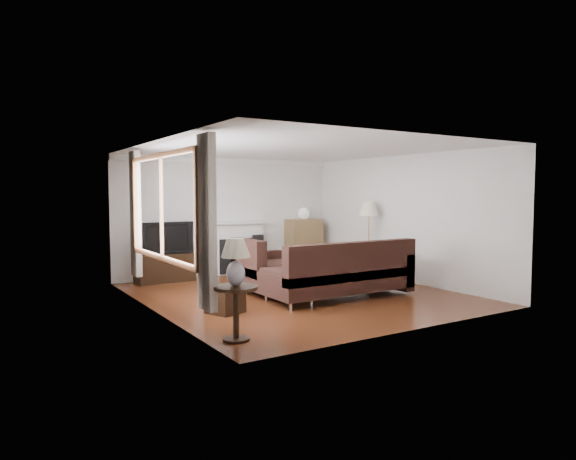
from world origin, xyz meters
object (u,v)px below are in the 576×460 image
sectional_sofa (339,271)px  floor_lamp (369,240)px  side_table (236,313)px  bookshelf (304,244)px  tv_stand (165,268)px  coffee_table (298,275)px

sectional_sofa → floor_lamp: size_ratio=1.76×
sectional_sofa → side_table: sectional_sofa is taller
bookshelf → floor_lamp: bearing=-77.9°
floor_lamp → side_table: floor_lamp is taller
tv_stand → sectional_sofa: size_ratio=0.40×
floor_lamp → bookshelf: bearing=102.1°
coffee_table → bookshelf: bearing=67.7°
sectional_sofa → side_table: 2.91m
coffee_table → floor_lamp: (1.71, -0.07, 0.60)m
tv_stand → side_table: 4.48m
coffee_table → floor_lamp: size_ratio=0.61×
sectional_sofa → floor_lamp: (1.80, 1.31, 0.34)m
bookshelf → side_table: size_ratio=1.75×
side_table → floor_lamp: bearing=31.4°
bookshelf → coffee_table: bearing=-126.9°
tv_stand → side_table: (-0.63, -4.44, 0.05)m
bookshelf → floor_lamp: floor_lamp is taller
bookshelf → sectional_sofa: bearing=-114.1°
sectional_sofa → coffee_table: bearing=86.5°
floor_lamp → side_table: 5.14m
tv_stand → floor_lamp: size_ratio=0.70×
tv_stand → bookshelf: size_ratio=0.97×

